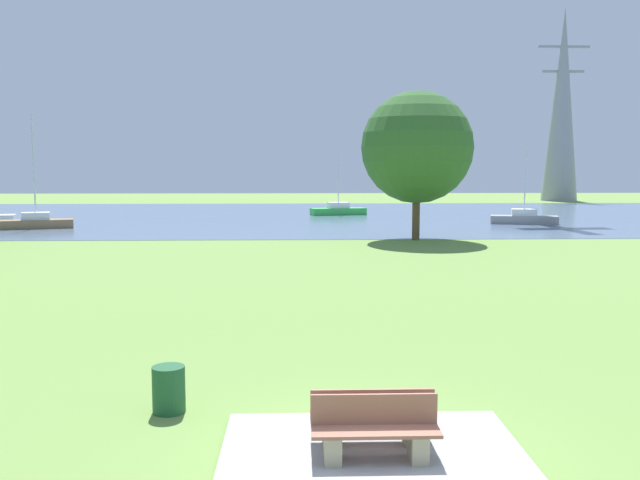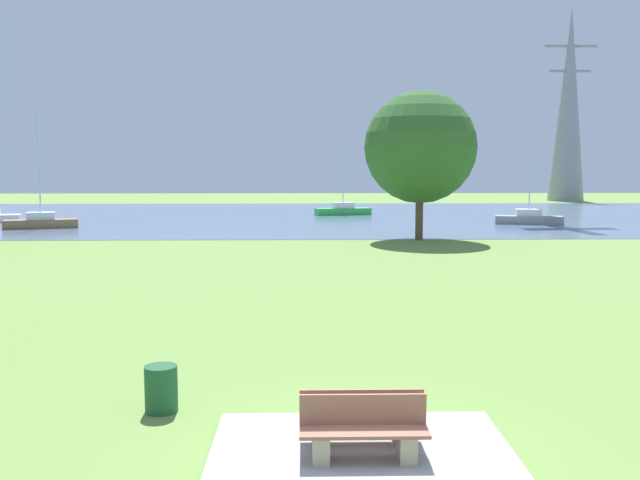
% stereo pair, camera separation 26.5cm
% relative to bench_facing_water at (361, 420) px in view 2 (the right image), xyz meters
% --- Properties ---
extents(ground_plane, '(160.00, 160.00, 0.00)m').
position_rel_bench_facing_water_xyz_m(ground_plane, '(0.00, 21.73, -0.47)').
color(ground_plane, olive).
extents(concrete_pad, '(4.40, 3.20, 0.10)m').
position_rel_bench_facing_water_xyz_m(concrete_pad, '(0.00, -0.27, -0.42)').
color(concrete_pad, '#9A9A9A').
rests_on(concrete_pad, ground).
extents(bench_facing_water, '(1.80, 0.48, 0.89)m').
position_rel_bench_facing_water_xyz_m(bench_facing_water, '(0.00, 0.00, 0.00)').
color(bench_facing_water, tan).
rests_on(bench_facing_water, concrete_pad).
extents(bench_facing_inland, '(1.80, 0.48, 0.89)m').
position_rel_bench_facing_water_xyz_m(bench_facing_inland, '(0.00, -0.54, 0.00)').
color(bench_facing_inland, tan).
rests_on(bench_facing_inland, concrete_pad).
extents(litter_bin, '(0.56, 0.56, 0.80)m').
position_rel_bench_facing_water_xyz_m(litter_bin, '(-3.29, 1.73, -0.07)').
color(litter_bin, '#1E512D').
rests_on(litter_bin, ground).
extents(water_surface, '(140.00, 40.00, 0.02)m').
position_rel_bench_facing_water_xyz_m(water_surface, '(0.00, 49.73, -0.46)').
color(water_surface, slate).
rests_on(water_surface, ground).
extents(sailboat_green, '(5.02, 2.58, 5.64)m').
position_rel_bench_facing_water_xyz_m(sailboat_green, '(2.52, 50.48, -0.02)').
color(sailboat_green, green).
rests_on(sailboat_green, water_surface).
extents(sailboat_brown, '(5.03, 2.94, 7.80)m').
position_rel_bench_facing_water_xyz_m(sailboat_brown, '(-18.96, 37.73, 0.00)').
color(sailboat_brown, brown).
rests_on(sailboat_brown, water_surface).
extents(sailboat_gray, '(5.02, 2.61, 5.40)m').
position_rel_bench_facing_water_xyz_m(sailboat_gray, '(15.69, 40.45, -0.02)').
color(sailboat_gray, gray).
rests_on(sailboat_gray, water_surface).
extents(tree_east_near, '(6.40, 6.40, 8.52)m').
position_rel_bench_facing_water_xyz_m(tree_east_near, '(5.77, 29.62, 4.84)').
color(tree_east_near, brown).
rests_on(tree_east_near, ground).
extents(electricity_pylon, '(6.40, 4.40, 23.75)m').
position_rel_bench_facing_water_xyz_m(electricity_pylon, '(31.91, 76.05, 11.42)').
color(electricity_pylon, gray).
rests_on(electricity_pylon, ground).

